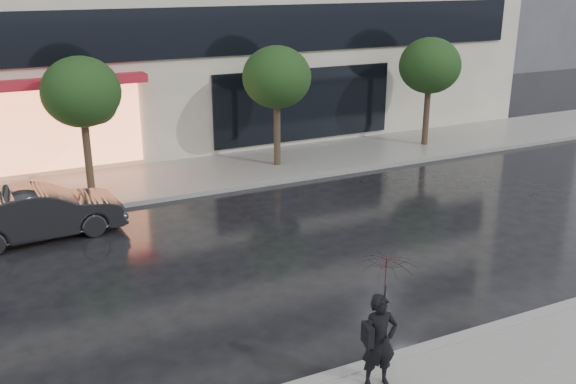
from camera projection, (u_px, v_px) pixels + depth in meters
ground at (360, 334)px, 11.52m from camera, size 120.00×120.00×0.00m
sidewalk_far at (188, 176)px, 20.22m from camera, size 60.00×3.50×0.12m
curb_near at (392, 360)px, 10.65m from camera, size 60.00×0.25×0.14m
curb_far at (206, 192)px, 18.73m from camera, size 60.00×0.25×0.14m
tree_mid_west at (84, 94)px, 17.89m from camera, size 2.20×2.20×3.99m
tree_mid_east at (278, 79)px, 20.36m from camera, size 2.20×2.20×3.99m
tree_far_east at (431, 68)px, 22.83m from camera, size 2.20×2.20×3.99m
parked_car at (40, 213)px, 15.52m from camera, size 4.00×1.62×1.29m
pedestrian_with_umbrella at (384, 302)px, 9.49m from camera, size 1.00×1.02×2.17m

